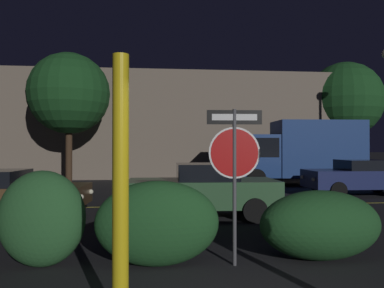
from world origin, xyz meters
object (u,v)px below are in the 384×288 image
(yellow_pole_left, at_px, (121,194))
(hedge_bush_3, at_px, (320,225))
(delivery_truck, at_px, (292,151))
(stop_sign, at_px, (234,155))
(tree_1, at_px, (69,94))
(tree_0, at_px, (344,100))
(hedge_bush_1, at_px, (42,218))
(hedge_bush_2, at_px, (157,223))
(passing_car_3, at_px, (359,177))
(passing_car_2, at_px, (203,190))

(yellow_pole_left, relative_size, hedge_bush_3, 1.37)
(yellow_pole_left, distance_m, delivery_truck, 15.62)
(stop_sign, relative_size, tree_1, 0.37)
(tree_1, bearing_deg, tree_0, 12.44)
(hedge_bush_1, bearing_deg, tree_0, 50.62)
(hedge_bush_1, xyz_separation_m, tree_0, (13.58, 16.55, 4.07))
(hedge_bush_3, height_order, delivery_truck, delivery_truck)
(hedge_bush_2, bearing_deg, tree_1, 108.01)
(stop_sign, relative_size, hedge_bush_2, 1.27)
(hedge_bush_1, distance_m, hedge_bush_3, 4.39)
(hedge_bush_3, relative_size, tree_0, 0.28)
(stop_sign, height_order, delivery_truck, delivery_truck)
(passing_car_3, distance_m, delivery_truck, 4.39)
(passing_car_3, xyz_separation_m, delivery_truck, (-1.08, 4.15, 0.95))
(passing_car_3, bearing_deg, tree_0, -24.02)
(hedge_bush_1, bearing_deg, yellow_pole_left, -57.98)
(hedge_bush_1, height_order, hedge_bush_2, hedge_bush_1)
(yellow_pole_left, relative_size, tree_0, 0.38)
(stop_sign, relative_size, hedge_bush_3, 1.21)
(passing_car_2, distance_m, tree_1, 11.38)
(hedge_bush_1, bearing_deg, delivery_truck, 54.58)
(yellow_pole_left, distance_m, tree_0, 22.64)
(hedge_bush_2, bearing_deg, tree_0, 54.66)
(stop_sign, bearing_deg, passing_car_3, 53.20)
(hedge_bush_2, relative_size, passing_car_2, 0.48)
(stop_sign, distance_m, passing_car_3, 10.24)
(hedge_bush_2, distance_m, tree_0, 20.87)
(stop_sign, relative_size, delivery_truck, 0.36)
(hedge_bush_2, relative_size, hedge_bush_3, 0.95)
(tree_1, bearing_deg, delivery_truck, -6.46)
(yellow_pole_left, bearing_deg, passing_car_3, 50.64)
(delivery_truck, bearing_deg, yellow_pole_left, 156.18)
(stop_sign, xyz_separation_m, hedge_bush_2, (-1.19, 0.08, -1.05))
(hedge_bush_2, xyz_separation_m, hedge_bush_3, (2.64, 0.08, -0.09))
(hedge_bush_3, xyz_separation_m, passing_car_2, (-1.43, 3.81, 0.15))
(stop_sign, height_order, tree_0, tree_0)
(hedge_bush_2, distance_m, tree_1, 14.33)
(stop_sign, distance_m, passing_car_2, 4.10)
(tree_1, bearing_deg, passing_car_3, -24.20)
(yellow_pole_left, bearing_deg, hedge_bush_3, 35.64)
(tree_0, bearing_deg, hedge_bush_3, -118.98)
(passing_car_3, xyz_separation_m, tree_0, (4.14, 8.93, 4.10))
(yellow_pole_left, xyz_separation_m, tree_0, (12.20, 18.76, 3.44))
(tree_0, bearing_deg, passing_car_2, -129.71)
(passing_car_3, height_order, tree_1, tree_1)
(stop_sign, height_order, yellow_pole_left, yellow_pole_left)
(stop_sign, bearing_deg, delivery_truck, 68.52)
(hedge_bush_1, xyz_separation_m, hedge_bush_2, (1.75, -0.14, -0.08))
(delivery_truck, xyz_separation_m, tree_0, (5.22, 4.78, 3.16))
(yellow_pole_left, distance_m, tree_1, 16.00)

